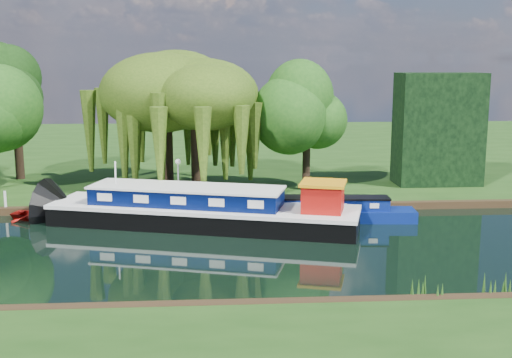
{
  "coord_description": "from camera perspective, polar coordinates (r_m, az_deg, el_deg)",
  "views": [
    {
      "loc": [
        2.85,
        -31.01,
        9.44
      ],
      "look_at": [
        5.19,
        4.18,
        2.8
      ],
      "focal_mm": 45.0,
      "sensor_mm": 36.0,
      "label": 1
    }
  ],
  "objects": [
    {
      "name": "dutch_barge",
      "position": [
        36.65,
        -4.51,
        -2.8
      ],
      "size": [
        18.09,
        8.67,
        3.73
      ],
      "rotation": [
        0.0,
        0.0,
        -0.28
      ],
      "color": "black",
      "rests_on": "ground"
    },
    {
      "name": "tree_far_right",
      "position": [
        44.14,
        4.56,
        5.81
      ],
      "size": [
        4.69,
        4.69,
        7.67
      ],
      "color": "black",
      "rests_on": "far_bank"
    },
    {
      "name": "mooring_posts",
      "position": [
        40.45,
        -8.47,
        -1.57
      ],
      "size": [
        19.16,
        0.16,
        1.0
      ],
      "color": "silver",
      "rests_on": "far_bank"
    },
    {
      "name": "tree_far_mid",
      "position": [
        51.22,
        -20.65,
        7.15
      ],
      "size": [
        5.73,
        5.73,
        9.37
      ],
      "color": "black",
      "rests_on": "far_bank"
    },
    {
      "name": "ground",
      "position": [
        32.54,
        -8.71,
        -6.33
      ],
      "size": [
        120.0,
        120.0,
        0.0
      ],
      "primitive_type": "plane",
      "color": "black"
    },
    {
      "name": "red_dinghy",
      "position": [
        40.38,
        -18.53,
        -3.42
      ],
      "size": [
        4.15,
        3.44,
        0.74
      ],
      "primitive_type": "imported",
      "rotation": [
        0.0,
        0.0,
        1.29
      ],
      "color": "#9B0F0B",
      "rests_on": "ground"
    },
    {
      "name": "lamppost",
      "position": [
        42.17,
        -6.94,
        1.0
      ],
      "size": [
        0.36,
        0.36,
        2.56
      ],
      "color": "silver",
      "rests_on": "far_bank"
    },
    {
      "name": "white_cruiser",
      "position": [
        38.85,
        10.3,
        -3.58
      ],
      "size": [
        3.08,
        2.87,
        1.31
      ],
      "primitive_type": "imported",
      "rotation": [
        0.0,
        0.0,
        1.92
      ],
      "color": "silver",
      "rests_on": "ground"
    },
    {
      "name": "far_bank",
      "position": [
        65.72,
        -6.25,
        2.54
      ],
      "size": [
        120.0,
        52.0,
        0.45
      ],
      "primitive_type": "cube",
      "color": "#16360E",
      "rests_on": "ground"
    },
    {
      "name": "reeds_near",
      "position": [
        25.39,
        5.65,
        -9.89
      ],
      "size": [
        33.7,
        1.5,
        1.1
      ],
      "color": "#184A13",
      "rests_on": "ground"
    },
    {
      "name": "narrowboat",
      "position": [
        38.14,
        6.17,
        -2.88
      ],
      "size": [
        10.69,
        2.61,
        1.54
      ],
      "rotation": [
        0.0,
        0.0,
        -0.08
      ],
      "color": "navy",
      "rests_on": "ground"
    },
    {
      "name": "willow_right",
      "position": [
        42.33,
        -5.4,
        6.49
      ],
      "size": [
        6.69,
        6.69,
        8.15
      ],
      "color": "black",
      "rests_on": "far_bank"
    },
    {
      "name": "willow_left",
      "position": [
        45.31,
        -7.95,
        7.53
      ],
      "size": [
        7.57,
        7.57,
        9.08
      ],
      "color": "black",
      "rests_on": "far_bank"
    },
    {
      "name": "conifer_hedge",
      "position": [
        48.08,
        15.9,
        4.3
      ],
      "size": [
        6.0,
        3.0,
        8.0
      ],
      "primitive_type": "cube",
      "color": "black",
      "rests_on": "far_bank"
    }
  ]
}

